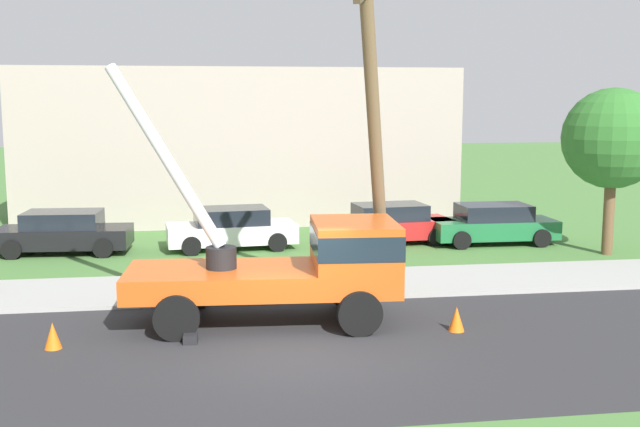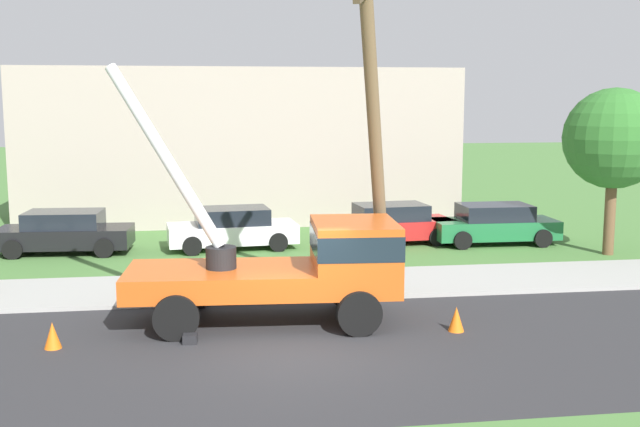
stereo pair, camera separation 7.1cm
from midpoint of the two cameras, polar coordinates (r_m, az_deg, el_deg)
The scene contains 13 objects.
ground_plane at distance 27.71m, azimuth -4.45°, elevation -2.28°, with size 120.00×120.00×0.00m, color #477538.
road_asphalt at distance 16.12m, azimuth -1.50°, elevation -10.17°, with size 80.00×7.72×0.01m, color #2B2B2D.
sidewalk_strip at distance 21.38m, azimuth -3.27°, elevation -5.36°, with size 80.00×3.31×0.10m, color #9E9E99.
utility_truck at distance 17.91m, azimuth -1.46°, elevation -3.61°, with size 6.75×3.21×5.98m.
leaning_utility_pole at distance 18.81m, azimuth 4.15°, elevation 6.22°, with size 1.72×3.30×8.64m.
traffic_cone_ahead at distance 17.68m, azimuth 10.13°, elevation -7.68°, with size 0.36×0.36×0.56m, color orange.
traffic_cone_behind at distance 17.18m, azimuth -19.00°, elevation -8.50°, with size 0.36×0.36×0.56m, color orange.
parked_sedan_black at distance 27.35m, azimuth -18.25°, elevation -1.31°, with size 4.50×2.19×1.42m.
parked_sedan_white at distance 26.92m, azimuth -6.41°, elevation -1.09°, with size 4.55×2.29×1.42m.
parked_sedan_red at distance 27.83m, azimuth 5.31°, elevation -0.76°, with size 4.54×2.27×1.42m.
parked_sedan_green at distance 28.34m, azimuth 12.79°, elevation -0.77°, with size 4.42×2.05×1.42m.
roadside_tree_near at distance 27.16m, azimuth 20.93°, elevation 5.14°, with size 3.30×3.30×5.52m.
lowrise_building_backdrop at distance 33.76m, azimuth -5.81°, elevation 5.10°, with size 18.00×6.00×6.40m, color #A5998C.
Camera 2 is at (-1.76, -15.18, 5.15)m, focal length 43.40 mm.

